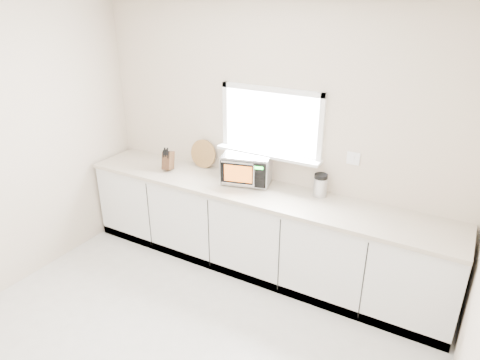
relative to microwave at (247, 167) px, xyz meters
The scene contains 7 objects.
back_wall 0.37m from the microwave, 42.71° to the left, with size 4.00×0.17×2.70m.
cabinets 0.68m from the microwave, 34.94° to the right, with size 3.92×0.60×0.88m, color silver.
countertop 0.29m from the microwave, 37.00° to the right, with size 3.92×0.64×0.04m, color #BBB39A.
microwave is the anchor object (origin of this frame).
knife_block 0.93m from the microwave, behind, with size 0.14×0.21×0.28m.
cutting_board 0.64m from the microwave, 169.83° to the left, with size 0.32×0.32×0.02m, color #A87C41.
coffee_grinder 0.78m from the microwave, ahead, with size 0.16×0.16×0.23m.
Camera 1 is at (1.77, -1.76, 2.74)m, focal length 32.00 mm.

